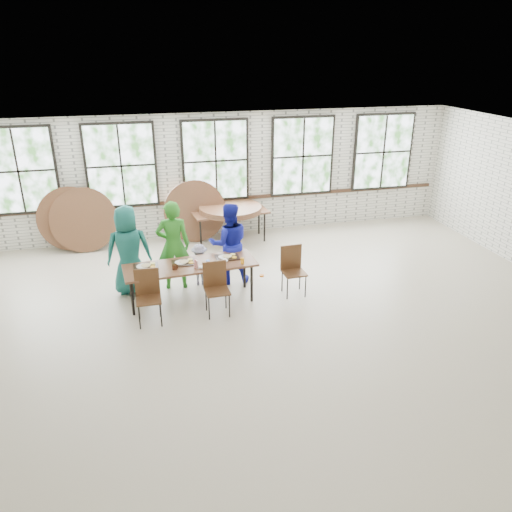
{
  "coord_description": "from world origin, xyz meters",
  "views": [
    {
      "loc": [
        -1.92,
        -7.35,
        4.44
      ],
      "look_at": [
        0.0,
        0.4,
        1.05
      ],
      "focal_mm": 35.0,
      "sensor_mm": 36.0,
      "label": 1
    }
  ],
  "objects": [
    {
      "name": "chair_near_left",
      "position": [
        -1.89,
        0.46,
        0.56
      ],
      "size": [
        0.42,
        0.41,
        0.95
      ],
      "rotation": [
        0.0,
        0.0,
        -0.01
      ],
      "color": "#50311A",
      "rests_on": "ground"
    },
    {
      "name": "adult_teal",
      "position": [
        -2.16,
        1.67,
        0.87
      ],
      "size": [
        0.86,
        0.57,
        1.73
      ],
      "primitive_type": "imported",
      "rotation": [
        0.0,
        0.0,
        3.16
      ],
      "color": "#1B6755",
      "rests_on": "ground"
    },
    {
      "name": "chair_near_right",
      "position": [
        -0.71,
        0.49,
        0.56
      ],
      "size": [
        0.43,
        0.42,
        0.95
      ],
      "rotation": [
        0.0,
        0.0,
        0.03
      ],
      "color": "#50311A",
      "rests_on": "ground"
    },
    {
      "name": "tabletop_clutter",
      "position": [
        -0.95,
        0.99,
        0.77
      ],
      "size": [
        1.98,
        0.64,
        0.11
      ],
      "color": "black",
      "rests_on": "dining_table"
    },
    {
      "name": "room",
      "position": [
        0.0,
        4.44,
        1.83
      ],
      "size": [
        12.0,
        12.0,
        12.0
      ],
      "color": "#B6A691",
      "rests_on": "ground"
    },
    {
      "name": "dining_table",
      "position": [
        -1.09,
        1.02,
        0.69
      ],
      "size": [
        2.46,
        0.99,
        0.74
      ],
      "rotation": [
        0.0,
        0.0,
        0.08
      ],
      "color": "brown",
      "rests_on": "ground"
    },
    {
      "name": "chair_spare",
      "position": [
        0.84,
        0.9,
        0.56
      ],
      "size": [
        0.44,
        0.42,
        0.95
      ],
      "rotation": [
        0.0,
        0.0,
        0.04
      ],
      "color": "#50311A",
      "rests_on": "ground"
    },
    {
      "name": "round_tops_leaning",
      "position": [
        -2.39,
        4.16,
        0.73
      ],
      "size": [
        4.35,
        0.41,
        1.5
      ],
      "color": "brown",
      "rests_on": "ground"
    },
    {
      "name": "adult_green",
      "position": [
        -1.32,
        1.67,
        0.89
      ],
      "size": [
        0.68,
        0.47,
        1.77
      ],
      "primitive_type": "imported",
      "rotation": [
        0.0,
        0.0,
        3.07
      ],
      "color": "#287920",
      "rests_on": "ground"
    },
    {
      "name": "storage_table",
      "position": [
        0.24,
        3.93,
        0.69
      ],
      "size": [
        1.87,
        0.93,
        0.74
      ],
      "rotation": [
        0.0,
        0.0,
        0.1
      ],
      "color": "brown",
      "rests_on": "ground"
    },
    {
      "name": "adult_blue",
      "position": [
        -0.23,
        1.67,
        0.82
      ],
      "size": [
        0.83,
        0.66,
        1.64
      ],
      "primitive_type": "imported",
      "rotation": [
        0.0,
        0.0,
        3.09
      ],
      "color": "#151B99",
      "rests_on": "ground"
    },
    {
      "name": "round_tops_stacked",
      "position": [
        0.24,
        3.93,
        0.8
      ],
      "size": [
        1.5,
        1.5,
        0.13
      ],
      "color": "brown",
      "rests_on": "storage_table"
    },
    {
      "name": "toddler",
      "position": [
        -0.84,
        1.67,
        0.43
      ],
      "size": [
        0.6,
        0.41,
        0.86
      ],
      "primitive_type": "imported",
      "rotation": [
        0.0,
        0.0,
        2.96
      ],
      "color": "#1F1644",
      "rests_on": "ground"
    }
  ]
}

